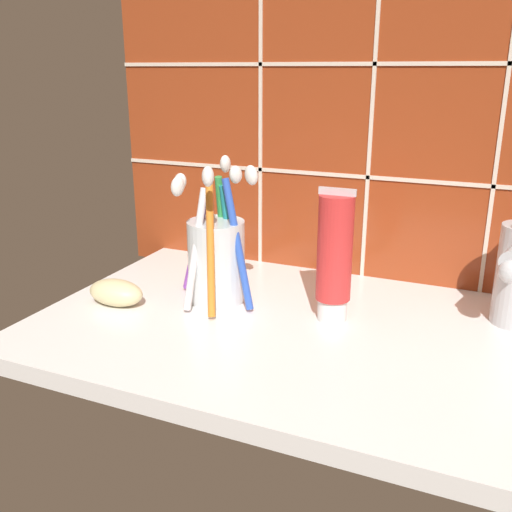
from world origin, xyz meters
The scene contains 5 objects.
sink_counter centered at (0.00, 0.00, 1.00)cm, with size 61.78×38.65×2.00cm, color white.
tile_wall_backsplash centered at (0.01, 19.57, 20.90)cm, with size 71.78×1.72×41.79cm.
toothbrush_cup centered at (-13.01, 2.93, 7.89)cm, with size 13.64×12.73×18.00cm.
toothpaste_tube centered at (1.78, 3.03, 9.64)cm, with size 4.14×3.95×15.38cm.
soap_bar centered at (-23.60, -3.33, 3.60)cm, with size 7.24×4.17×3.19cm, color beige.
Camera 1 is at (17.75, -55.65, 29.57)cm, focal length 40.00 mm.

